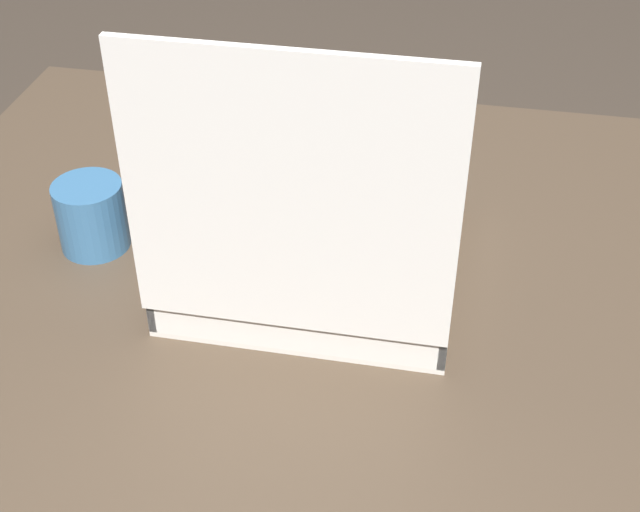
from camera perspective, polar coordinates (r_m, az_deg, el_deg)
name	(u,v)px	position (r m, az deg, el deg)	size (l,w,h in m)	color
dining_table	(306,344)	(1.06, -0.92, -5.63)	(1.01, 0.88, 0.73)	#4C3D2D
donut_box	(310,243)	(0.92, -0.67, 0.82)	(0.30, 0.29, 0.33)	silver
coffee_mug	(91,214)	(1.04, -14.44, 2.59)	(0.08, 0.08, 0.08)	teal
paper_napkin	(317,157)	(1.19, -0.17, 6.38)	(0.13, 0.11, 0.01)	silver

